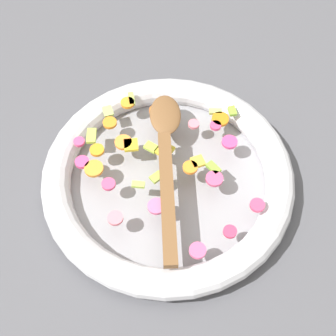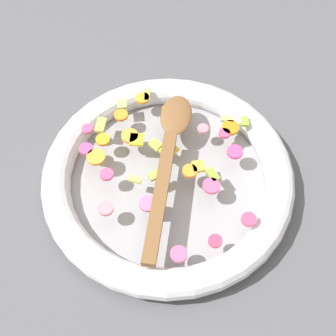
% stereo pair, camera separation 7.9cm
% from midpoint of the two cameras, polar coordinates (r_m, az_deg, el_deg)
% --- Properties ---
extents(ground_plane, '(4.00, 4.00, 0.00)m').
position_cam_midpoint_polar(ground_plane, '(0.83, 2.71, -2.06)').
color(ground_plane, '#4C4C51').
extents(skillet, '(0.44, 0.44, 0.05)m').
position_cam_midpoint_polar(skillet, '(0.81, 2.77, -1.28)').
color(skillet, gray).
rests_on(skillet, ground_plane).
extents(chopped_vegetables, '(0.33, 0.33, 0.01)m').
position_cam_midpoint_polar(chopped_vegetables, '(0.80, 1.98, 1.45)').
color(chopped_vegetables, orange).
rests_on(chopped_vegetables, skillet).
extents(wooden_spoon, '(0.33, 0.06, 0.01)m').
position_cam_midpoint_polar(wooden_spoon, '(0.79, 3.06, 1.52)').
color(wooden_spoon, brown).
rests_on(wooden_spoon, chopped_vegetables).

